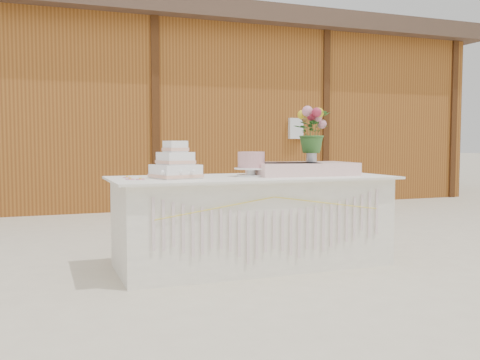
% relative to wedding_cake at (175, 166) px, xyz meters
% --- Properties ---
extents(ground, '(80.00, 80.00, 0.00)m').
position_rel_wedding_cake_xyz_m(ground, '(0.67, 0.00, -0.87)').
color(ground, beige).
rests_on(ground, ground).
extents(barn, '(12.60, 4.60, 3.30)m').
position_rel_wedding_cake_xyz_m(barn, '(0.66, 6.00, 0.80)').
color(barn, brown).
rests_on(barn, ground).
extents(cake_table, '(2.40, 1.00, 0.77)m').
position_rel_wedding_cake_xyz_m(cake_table, '(0.67, -0.00, -0.49)').
color(cake_table, white).
rests_on(cake_table, ground).
extents(wedding_cake, '(0.41, 0.41, 0.30)m').
position_rel_wedding_cake_xyz_m(wedding_cake, '(0.00, 0.00, 0.00)').
color(wedding_cake, white).
rests_on(wedding_cake, cake_table).
extents(pink_cake_stand, '(0.29, 0.29, 0.21)m').
position_rel_wedding_cake_xyz_m(pink_cake_stand, '(0.67, 0.01, 0.01)').
color(pink_cake_stand, white).
rests_on(pink_cake_stand, cake_table).
extents(satin_runner, '(0.92, 0.56, 0.11)m').
position_rel_wedding_cake_xyz_m(satin_runner, '(1.16, 0.02, -0.05)').
color(satin_runner, '#FFD8CD').
rests_on(satin_runner, cake_table).
extents(flower_vase, '(0.10, 0.10, 0.13)m').
position_rel_wedding_cake_xyz_m(flower_vase, '(1.27, 0.06, 0.08)').
color(flower_vase, silver).
rests_on(flower_vase, satin_runner).
extents(bouquet, '(0.44, 0.43, 0.37)m').
position_rel_wedding_cake_xyz_m(bouquet, '(1.27, 0.06, 0.33)').
color(bouquet, '#336729').
rests_on(bouquet, flower_vase).
extents(loose_flowers, '(0.17, 0.35, 0.02)m').
position_rel_wedding_cake_xyz_m(loose_flowers, '(-0.34, 0.09, -0.09)').
color(loose_flowers, pink).
rests_on(loose_flowers, cake_table).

